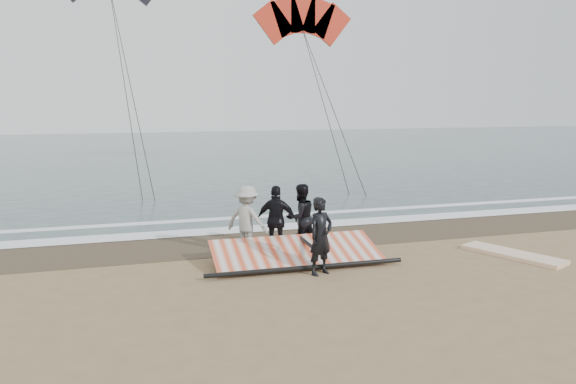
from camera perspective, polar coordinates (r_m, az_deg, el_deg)
name	(u,v)px	position (r m, az deg, el deg)	size (l,w,h in m)	color
ground	(381,285)	(12.26, 9.38, -9.34)	(120.00, 120.00, 0.00)	#8C704C
sea	(192,151)	(43.89, -9.77, 4.10)	(120.00, 54.00, 0.02)	#233838
wet_sand	(312,237)	(16.25, 2.44, -4.54)	(120.00, 2.80, 0.01)	#4C3D2B
foam_near	(297,226)	(17.54, 0.95, -3.43)	(120.00, 0.90, 0.01)	white
foam_far	(282,215)	(19.14, -0.58, -2.35)	(120.00, 0.45, 0.01)	white
man_main	(321,236)	(12.64, 3.35, -4.49)	(0.64, 0.42, 1.77)	black
board_white	(513,254)	(15.33, 21.86, -5.89)	(0.71, 2.54, 0.10)	white
board_cream	(318,247)	(14.95, 3.02, -5.58)	(0.71, 2.68, 0.11)	silver
trio_cluster	(272,219)	(14.39, -1.63, -2.77)	(2.55, 1.32, 1.78)	black
sail_rig	(292,254)	(13.75, 0.44, -6.29)	(4.71, 2.04, 0.52)	black
kite_red	(303,24)	(32.85, 1.54, 16.71)	(6.19, 5.23, 12.86)	red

